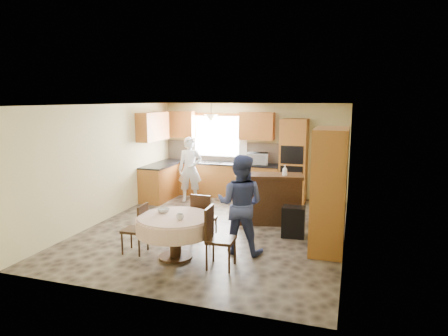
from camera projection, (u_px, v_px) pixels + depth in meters
floor at (216, 228)px, 8.14m from camera, size 5.00×6.00×0.01m
ceiling at (216, 105)px, 7.71m from camera, size 5.00×6.00×0.01m
wall_back at (253, 150)px, 10.73m from camera, size 5.00×0.02×2.50m
wall_front at (139, 206)px, 5.11m from camera, size 5.00×0.02×2.50m
wall_left at (108, 162)px, 8.68m from camera, size 0.02×6.00×2.50m
wall_right at (347, 176)px, 7.16m from camera, size 0.02×6.00×2.50m
window at (217, 136)px, 10.96m from camera, size 1.40×0.03×1.10m
curtain_left at (191, 134)px, 11.13m from camera, size 0.22×0.02×1.15m
curtain_right at (243, 135)px, 10.67m from camera, size 0.22×0.02×1.15m
base_cab_back at (219, 180)px, 10.85m from camera, size 3.30×0.60×0.88m
counter_back at (219, 163)px, 10.77m from camera, size 3.30×0.64×0.04m
base_cab_left at (159, 183)px, 10.42m from camera, size 0.60×1.20×0.88m
counter_left at (159, 166)px, 10.34m from camera, size 0.64×1.20×0.04m
backsplash at (223, 151)px, 10.99m from camera, size 3.30×0.02×0.55m
wall_cab_left at (180, 124)px, 11.09m from camera, size 0.85×0.33×0.72m
wall_cab_right at (257, 126)px, 10.42m from camera, size 0.90×0.33×0.72m
wall_cab_side at (153, 127)px, 10.21m from camera, size 0.33×1.20×0.72m
oven_tower at (294, 161)px, 10.12m from camera, size 0.66×0.62×2.12m
oven_upper at (292, 155)px, 9.80m from camera, size 0.56×0.01×0.45m
oven_lower at (291, 175)px, 9.88m from camera, size 0.56×0.01×0.45m
pendant at (211, 118)px, 10.42m from camera, size 0.36×0.36×0.18m
sideboard at (269, 200)px, 8.43m from camera, size 1.47×0.86×0.99m
space_heater at (293, 222)px, 7.60m from camera, size 0.45×0.33×0.59m
cupboard at (329, 190)px, 6.86m from camera, size 0.56×1.11×2.13m
dining_table at (175, 226)px, 6.54m from camera, size 1.27×1.27×0.72m
chair_left at (138, 226)px, 6.78m from camera, size 0.38×0.38×0.85m
chair_back at (203, 216)px, 7.27m from camera, size 0.40×0.40×0.92m
chair_right at (216, 234)px, 6.20m from camera, size 0.44×0.44×0.96m
framed_picture at (347, 148)px, 7.48m from camera, size 0.06×0.57×0.47m
microwave at (257, 159)px, 10.37m from camera, size 0.62×0.48×0.31m
person_sink at (190, 169)px, 10.21m from camera, size 0.70×0.56×1.66m
person_dining at (240, 204)px, 6.76m from camera, size 0.83×0.65×1.70m
bowl_sideboard at (253, 175)px, 8.45m from camera, size 0.24×0.24×0.05m
bottle_sideboard at (285, 172)px, 8.23m from camera, size 0.14×0.14×0.28m
cup_table at (180, 217)px, 6.31m from camera, size 0.14×0.14×0.09m
bowl_table at (163, 210)px, 6.73m from camera, size 0.25×0.25×0.06m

